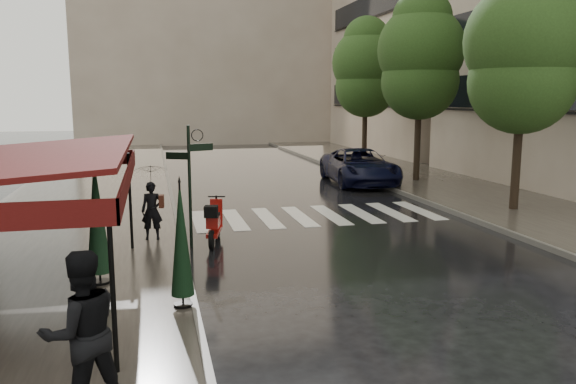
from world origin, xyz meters
name	(u,v)px	position (x,y,z in m)	size (l,w,h in m)	color
ground	(259,279)	(0.00, 0.00, 0.00)	(120.00, 120.00, 0.00)	black
sidewalk_near	(92,193)	(-4.50, 12.00, 0.06)	(6.00, 60.00, 0.12)	#38332D
sidewalk_far	(431,180)	(10.25, 12.00, 0.06)	(5.50, 60.00, 0.12)	#38332D
curb_near	(170,190)	(-1.45, 12.00, 0.07)	(0.12, 60.00, 0.16)	#595651
curb_far	(374,182)	(7.45, 12.00, 0.07)	(0.12, 60.00, 0.16)	#595651
crosswalk	(315,215)	(2.98, 6.00, 0.01)	(7.85, 3.20, 0.01)	silver
signpost	(190,176)	(-1.19, 3.00, 1.83)	(1.17, 0.29, 3.10)	black
haussmann_far	(422,19)	(16.50, 26.00, 9.25)	(8.00, 16.00, 18.50)	gray
backdrop_building	(210,24)	(3.00, 38.00, 10.00)	(22.00, 6.00, 20.00)	gray
tree_near	(524,49)	(9.60, 5.00, 5.32)	(3.80, 3.80, 7.99)	black
tree_mid	(421,56)	(9.50, 12.00, 5.59)	(3.80, 3.80, 8.34)	black
tree_far	(366,68)	(9.70, 19.00, 5.46)	(3.80, 3.80, 8.16)	black
pedestrian_with_umbrella	(151,179)	(-2.15, 3.58, 1.70)	(0.98, 0.99, 2.37)	black
pedestrian_terrace	(82,332)	(-2.95, -4.65, 1.09)	(0.94, 0.74, 1.94)	black
scooter	(214,224)	(-0.59, 3.19, 0.54)	(0.70, 1.73, 1.16)	black
parked_car	(359,166)	(6.86, 12.27, 0.77)	(2.57, 5.57, 1.55)	black
parasol_front	(181,239)	(-1.65, -1.50, 1.34)	(0.41, 0.41, 2.27)	black
parasol_back	(97,217)	(-3.19, 0.16, 1.47)	(0.47, 0.47, 2.51)	black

